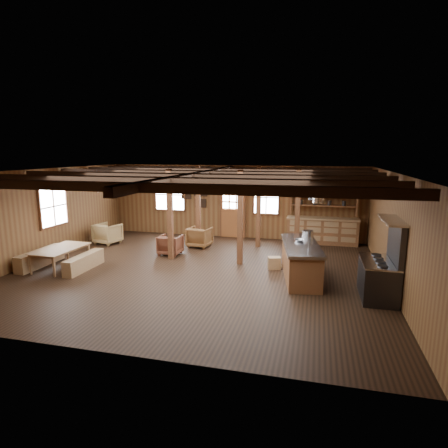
# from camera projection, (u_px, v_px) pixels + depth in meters

# --- Properties ---
(room) EXTENTS (10.04, 9.04, 2.84)m
(room) POSITION_uv_depth(u_px,v_px,m) (197.00, 222.00, 10.25)
(room) COLOR black
(room) RESTS_ON ground
(ceiling_joists) EXTENTS (9.80, 8.82, 0.18)m
(ceiling_joists) POSITION_uv_depth(u_px,v_px,m) (199.00, 175.00, 10.17)
(ceiling_joists) COLOR black
(ceiling_joists) RESTS_ON ceiling
(timber_posts) EXTENTS (3.95, 2.35, 2.80)m
(timber_posts) POSITION_uv_depth(u_px,v_px,m) (232.00, 212.00, 12.11)
(timber_posts) COLOR #482A14
(timber_posts) RESTS_ON floor
(back_door) EXTENTS (1.02, 0.08, 2.15)m
(back_door) POSITION_uv_depth(u_px,v_px,m) (233.00, 215.00, 14.59)
(back_door) COLOR brown
(back_door) RESTS_ON floor
(window_back_left) EXTENTS (1.32, 0.06, 1.32)m
(window_back_left) POSITION_uv_depth(u_px,v_px,m) (170.00, 195.00, 15.08)
(window_back_left) COLOR white
(window_back_left) RESTS_ON wall_back
(window_back_right) EXTENTS (1.02, 0.06, 1.32)m
(window_back_right) POSITION_uv_depth(u_px,v_px,m) (266.00, 198.00, 14.15)
(window_back_right) COLOR white
(window_back_right) RESTS_ON wall_back
(window_left) EXTENTS (0.14, 1.24, 1.32)m
(window_left) POSITION_uv_depth(u_px,v_px,m) (53.00, 206.00, 11.86)
(window_left) COLOR white
(window_left) RESTS_ON wall_back
(notice_boards) EXTENTS (1.08, 0.03, 0.90)m
(notice_boards) POSITION_uv_depth(u_px,v_px,m) (196.00, 195.00, 14.80)
(notice_boards) COLOR beige
(notice_boards) RESTS_ON wall_back
(back_counter) EXTENTS (2.55, 0.60, 2.45)m
(back_counter) POSITION_uv_depth(u_px,v_px,m) (322.00, 227.00, 13.60)
(back_counter) COLOR #5A2F1B
(back_counter) RESTS_ON floor
(pendant_lamps) EXTENTS (1.86, 2.36, 0.66)m
(pendant_lamps) POSITION_uv_depth(u_px,v_px,m) (138.00, 186.00, 11.57)
(pendant_lamps) COLOR #2E2E30
(pendant_lamps) RESTS_ON ceiling
(pot_rack) EXTENTS (0.40, 3.00, 0.45)m
(pot_rack) POSITION_uv_depth(u_px,v_px,m) (317.00, 194.00, 9.61)
(pot_rack) COLOR #2E2E30
(pot_rack) RESTS_ON ceiling
(kitchen_island) EXTENTS (1.26, 2.61, 1.20)m
(kitchen_island) POSITION_uv_depth(u_px,v_px,m) (301.00, 261.00, 9.87)
(kitchen_island) COLOR #5A2F1B
(kitchen_island) RESTS_ON floor
(step_stool) EXTENTS (0.45, 0.37, 0.35)m
(step_stool) POSITION_uv_depth(u_px,v_px,m) (274.00, 263.00, 10.70)
(step_stool) COLOR #916742
(step_stool) RESTS_ON floor
(commercial_range) EXTENTS (0.78, 1.49, 1.85)m
(commercial_range) POSITION_uv_depth(u_px,v_px,m) (381.00, 272.00, 8.51)
(commercial_range) COLOR #2E2E30
(commercial_range) RESTS_ON floor
(dining_table) EXTENTS (0.99, 1.70, 0.59)m
(dining_table) POSITION_uv_depth(u_px,v_px,m) (62.00, 258.00, 10.78)
(dining_table) COLOR #976C44
(dining_table) RESTS_ON floor
(bench_wall) EXTENTS (0.32, 1.73, 0.48)m
(bench_wall) POSITION_uv_depth(u_px,v_px,m) (40.00, 258.00, 10.97)
(bench_wall) COLOR #916742
(bench_wall) RESTS_ON floor
(bench_aisle) EXTENTS (0.30, 1.58, 0.43)m
(bench_aisle) POSITION_uv_depth(u_px,v_px,m) (84.00, 262.00, 10.63)
(bench_aisle) COLOR #916742
(bench_aisle) RESTS_ON floor
(armchair_a) EXTENTS (0.71, 0.73, 0.65)m
(armchair_a) POSITION_uv_depth(u_px,v_px,m) (170.00, 245.00, 12.19)
(armchair_a) COLOR #5C2D1B
(armchair_a) RESTS_ON floor
(armchair_b) EXTENTS (0.83, 0.85, 0.70)m
(armchair_b) POSITION_uv_depth(u_px,v_px,m) (200.00, 237.00, 13.18)
(armchair_b) COLOR brown
(armchair_b) RESTS_ON floor
(armchair_c) EXTENTS (0.96, 0.98, 0.74)m
(armchair_c) POSITION_uv_depth(u_px,v_px,m) (108.00, 234.00, 13.65)
(armchair_c) COLOR olive
(armchair_c) RESTS_ON floor
(counter_pot) EXTENTS (0.31, 0.31, 0.19)m
(counter_pot) POSITION_uv_depth(u_px,v_px,m) (308.00, 234.00, 10.54)
(counter_pot) COLOR silver
(counter_pot) RESTS_ON kitchen_island
(bowl) EXTENTS (0.30, 0.30, 0.06)m
(bowl) POSITION_uv_depth(u_px,v_px,m) (299.00, 240.00, 10.03)
(bowl) COLOR silver
(bowl) RESTS_ON kitchen_island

